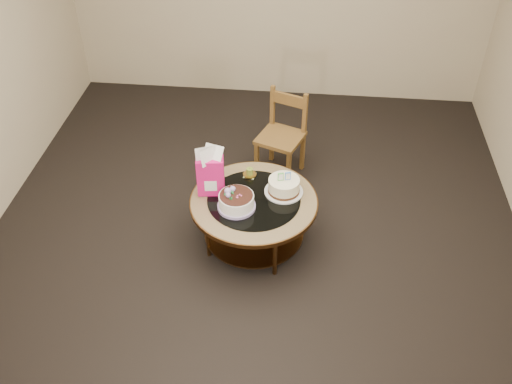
# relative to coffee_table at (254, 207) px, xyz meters

# --- Properties ---
(ground) EXTENTS (5.00, 5.00, 0.00)m
(ground) POSITION_rel_coffee_table_xyz_m (-0.00, 0.00, -0.38)
(ground) COLOR black
(ground) RESTS_ON ground
(room_walls) EXTENTS (4.52, 5.02, 2.61)m
(room_walls) POSITION_rel_coffee_table_xyz_m (-0.00, 0.00, 1.16)
(room_walls) COLOR tan
(room_walls) RESTS_ON ground
(coffee_table) EXTENTS (1.02, 1.02, 0.46)m
(coffee_table) POSITION_rel_coffee_table_xyz_m (0.00, 0.00, 0.00)
(coffee_table) COLOR brown
(coffee_table) RESTS_ON ground
(decorated_cake) EXTENTS (0.30, 0.30, 0.17)m
(decorated_cake) POSITION_rel_coffee_table_xyz_m (-0.12, -0.11, 0.14)
(decorated_cake) COLOR #9B86BD
(decorated_cake) RESTS_ON coffee_table
(cream_cake) EXTENTS (0.31, 0.31, 0.20)m
(cream_cake) POSITION_rel_coffee_table_xyz_m (0.23, 0.11, 0.14)
(cream_cake) COLOR silver
(cream_cake) RESTS_ON coffee_table
(gift_bag) EXTENTS (0.23, 0.18, 0.42)m
(gift_bag) POSITION_rel_coffee_table_xyz_m (-0.35, 0.06, 0.29)
(gift_bag) COLOR #DF1562
(gift_bag) RESTS_ON coffee_table
(pillar_candle) EXTENTS (0.11, 0.11, 0.08)m
(pillar_candle) POSITION_rel_coffee_table_xyz_m (-0.07, 0.30, 0.11)
(pillar_candle) COLOR #EFE362
(pillar_candle) RESTS_ON coffee_table
(dining_chair) EXTENTS (0.49, 0.49, 0.82)m
(dining_chair) POSITION_rel_coffee_table_xyz_m (0.16, 0.98, 0.04)
(dining_chair) COLOR brown
(dining_chair) RESTS_ON ground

